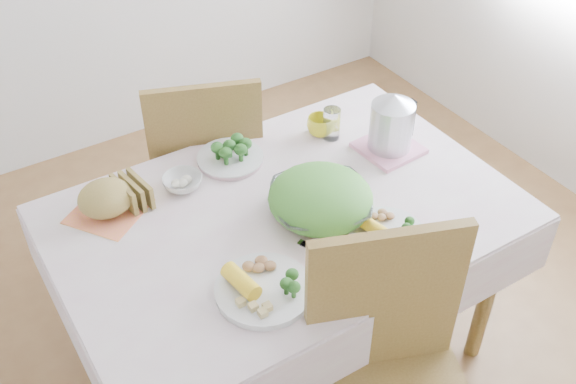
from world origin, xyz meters
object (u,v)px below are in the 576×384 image
chair_far (206,171)px  dinner_plate_left (264,290)px  salad_bowl (320,204)px  dinner_plate_right (387,233)px  yellow_mug (320,126)px  electric_kettle (392,123)px  dining_table (286,290)px

chair_far → dinner_plate_left: (-0.27, -0.96, 0.31)m
dinner_plate_left → salad_bowl: bearing=31.1°
dinner_plate_right → yellow_mug: yellow_mug is taller
dinner_plate_right → electric_kettle: 0.48m
dinner_plate_left → dinner_plate_right: size_ratio=1.21×
salad_bowl → yellow_mug: 0.45m
dinner_plate_right → yellow_mug: 0.59m
chair_far → salad_bowl: size_ratio=3.11×
dining_table → yellow_mug: yellow_mug is taller
dining_table → dinner_plate_left: dinner_plate_left is taller
dining_table → dinner_plate_right: bearing=-52.7°
dinner_plate_left → electric_kettle: (0.75, 0.36, 0.11)m
salad_bowl → yellow_mug: (0.26, 0.38, -0.00)m
dinner_plate_left → electric_kettle: electric_kettle is taller
chair_far → yellow_mug: 0.60m
yellow_mug → electric_kettle: bearing=-53.8°
electric_kettle → salad_bowl: bearing=-159.2°
dining_table → electric_kettle: (0.50, 0.09, 0.51)m
dinner_plate_left → yellow_mug: (0.59, 0.58, 0.03)m
dining_table → yellow_mug: 0.63m
dining_table → yellow_mug: (0.34, 0.31, 0.43)m
chair_far → dinner_plate_left: bearing=94.7°
chair_far → dinner_plate_right: chair_far is taller
dining_table → dinner_plate_left: 0.54m
yellow_mug → electric_kettle: electric_kettle is taller
dinner_plate_right → electric_kettle: size_ratio=1.07×
salad_bowl → dinner_plate_left: size_ratio=1.12×
dinner_plate_left → dinner_plate_right: dinner_plate_left is taller
salad_bowl → dinner_plate_left: 0.39m
dining_table → dinner_plate_left: size_ratio=4.88×
dinner_plate_left → dinner_plate_right: 0.45m
dining_table → electric_kettle: 0.72m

